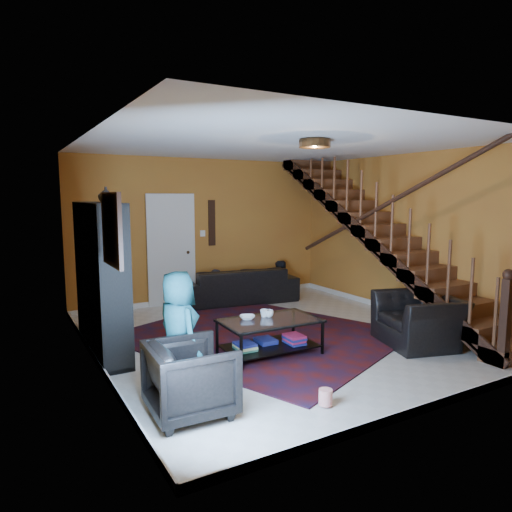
{
  "coord_description": "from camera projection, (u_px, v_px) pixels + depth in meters",
  "views": [
    {
      "loc": [
        -3.57,
        -5.55,
        2.08
      ],
      "look_at": [
        -0.17,
        0.4,
        1.18
      ],
      "focal_mm": 32.0,
      "sensor_mm": 36.0,
      "label": 1
    }
  ],
  "objects": [
    {
      "name": "rug",
      "position": [
        261.0,
        335.0,
        6.83
      ],
      "size": [
        4.33,
        4.58,
        0.02
      ],
      "primitive_type": "cube",
      "rotation": [
        0.0,
        0.0,
        0.39
      ],
      "color": "#400D0B",
      "rests_on": "floor"
    },
    {
      "name": "framed_picture",
      "position": [
        112.0,
        230.0,
        4.54
      ],
      "size": [
        0.04,
        0.74,
        0.74
      ],
      "primitive_type": "cube",
      "color": "maroon",
      "rests_on": "room"
    },
    {
      "name": "room",
      "position": [
        164.0,
        324.0,
        7.29
      ],
      "size": [
        5.5,
        5.5,
        5.5
      ],
      "color": "#B17227",
      "rests_on": "ground"
    },
    {
      "name": "ceiling_fixture",
      "position": [
        315.0,
        143.0,
        5.76
      ],
      "size": [
        0.4,
        0.4,
        0.1
      ],
      "primitive_type": "cylinder",
      "color": "#3F2814",
      "rests_on": "room"
    },
    {
      "name": "door",
      "position": [
        171.0,
        252.0,
        8.67
      ],
      "size": [
        0.82,
        0.05,
        2.05
      ],
      "primitive_type": "cube",
      "color": "silver",
      "rests_on": "floor"
    },
    {
      "name": "vase",
      "position": [
        106.0,
        195.0,
        5.44
      ],
      "size": [
        0.18,
        0.18,
        0.19
      ],
      "primitive_type": "imported",
      "color": "#999999",
      "rests_on": "bookshelf"
    },
    {
      "name": "staircase",
      "position": [
        386.0,
        237.0,
        7.66
      ],
      "size": [
        0.95,
        5.02,
        3.18
      ],
      "color": "brown",
      "rests_on": "floor"
    },
    {
      "name": "person_child",
      "position": [
        178.0,
        331.0,
        4.87
      ],
      "size": [
        0.52,
        0.7,
        1.3
      ],
      "primitive_type": "imported",
      "rotation": [
        0.0,
        0.0,
        1.76
      ],
      "color": "#18555C",
      "rests_on": "armchair_left"
    },
    {
      "name": "bowl",
      "position": [
        247.0,
        317.0,
        5.95
      ],
      "size": [
        0.27,
        0.27,
        0.05
      ],
      "primitive_type": "imported",
      "rotation": [
        0.0,
        0.0,
        -0.43
      ],
      "color": "#999999",
      "rests_on": "coffee_table"
    },
    {
      "name": "cup_b",
      "position": [
        264.0,
        313.0,
        6.06
      ],
      "size": [
        0.14,
        0.14,
        0.1
      ],
      "primitive_type": "imported",
      "rotation": [
        0.0,
        0.0,
        -0.41
      ],
      "color": "#999999",
      "rests_on": "coffee_table"
    },
    {
      "name": "person_adult_a",
      "position": [
        215.0,
        298.0,
        8.83
      ],
      "size": [
        0.43,
        0.3,
        1.14
      ],
      "primitive_type": "imported",
      "rotation": [
        0.0,
        0.0,
        3.21
      ],
      "color": "black",
      "rests_on": "sofa"
    },
    {
      "name": "person_adult_b",
      "position": [
        279.0,
        289.0,
        9.55
      ],
      "size": [
        0.61,
        0.48,
        1.19
      ],
      "primitive_type": "imported",
      "rotation": [
        0.0,
        0.0,
        3.2
      ],
      "color": "black",
      "rests_on": "sofa"
    },
    {
      "name": "wall_hanging",
      "position": [
        212.0,
        223.0,
        9.03
      ],
      "size": [
        0.14,
        0.03,
        0.9
      ],
      "primitive_type": "cube",
      "color": "black",
      "rests_on": "room"
    },
    {
      "name": "bookshelf",
      "position": [
        102.0,
        281.0,
        6.02
      ],
      "size": [
        0.35,
        1.8,
        2.0
      ],
      "color": "black",
      "rests_on": "floor"
    },
    {
      "name": "sofa",
      "position": [
        237.0,
        285.0,
        8.98
      ],
      "size": [
        2.42,
        1.2,
        0.68
      ],
      "primitive_type": "imported",
      "rotation": [
        0.0,
        0.0,
        3.01
      ],
      "color": "black",
      "rests_on": "floor"
    },
    {
      "name": "cup_a",
      "position": [
        269.0,
        314.0,
        6.06
      ],
      "size": [
        0.13,
        0.13,
        0.1
      ],
      "primitive_type": "imported",
      "rotation": [
        0.0,
        0.0,
        -0.05
      ],
      "color": "#999999",
      "rests_on": "coffee_table"
    },
    {
      "name": "armchair_right",
      "position": [
        419.0,
        320.0,
        6.39
      ],
      "size": [
        1.22,
        1.31,
        0.7
      ],
      "primitive_type": "imported",
      "rotation": [
        0.0,
        0.0,
        -1.86
      ],
      "color": "black",
      "rests_on": "floor"
    },
    {
      "name": "popcorn_bucket",
      "position": [
        326.0,
        397.0,
        4.53
      ],
      "size": [
        0.15,
        0.15,
        0.16
      ],
      "primitive_type": "cylinder",
      "rotation": [
        0.0,
        0.0,
        -0.11
      ],
      "color": "red",
      "rests_on": "rug"
    },
    {
      "name": "coffee_table",
      "position": [
        270.0,
        334.0,
        5.97
      ],
      "size": [
        1.29,
        0.77,
        0.48
      ],
      "rotation": [
        0.0,
        0.0,
        -0.03
      ],
      "color": "black",
      "rests_on": "floor"
    },
    {
      "name": "floor",
      "position": [
        279.0,
        336.0,
        6.81
      ],
      "size": [
        5.5,
        5.5,
        0.0
      ],
      "primitive_type": "plane",
      "color": "beige",
      "rests_on": "ground"
    },
    {
      "name": "armchair_left",
      "position": [
        191.0,
        378.0,
        4.34
      ],
      "size": [
        0.81,
        0.79,
        0.71
      ],
      "primitive_type": "imported",
      "rotation": [
        0.0,
        0.0,
        1.53
      ],
      "color": "black",
      "rests_on": "floor"
    }
  ]
}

